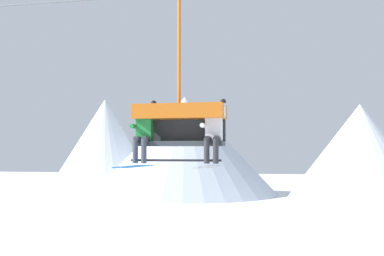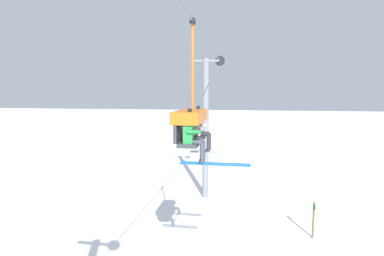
% 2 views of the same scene
% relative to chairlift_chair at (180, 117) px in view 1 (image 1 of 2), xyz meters
% --- Properties ---
extents(mountain_peak_west, '(14.02, 14.02, 11.62)m').
position_rel_chairlift_chair_xyz_m(mountain_peak_west, '(-21.08, 48.39, 0.31)').
color(mountain_peak_west, white).
rests_on(mountain_peak_west, ground_plane).
extents(mountain_peak_central, '(21.42, 21.42, 11.35)m').
position_rel_chairlift_chair_xyz_m(mountain_peak_central, '(-9.85, 45.19, 0.17)').
color(mountain_peak_central, silver).
rests_on(mountain_peak_central, ground_plane).
extents(mountain_peak_east, '(13.87, 13.87, 9.01)m').
position_rel_chairlift_chair_xyz_m(mountain_peak_east, '(8.15, 34.09, -1.00)').
color(mountain_peak_east, white).
rests_on(mountain_peak_east, ground_plane).
extents(chairlift_chair, '(1.85, 0.74, 3.48)m').
position_rel_chairlift_chair_xyz_m(chairlift_chair, '(0.00, 0.00, 0.00)').
color(chairlift_chair, '#33383D').
extents(skier_green, '(0.48, 1.70, 1.34)m').
position_rel_chairlift_chair_xyz_m(skier_green, '(-0.71, -0.21, -0.30)').
color(skier_green, '#23843D').
extents(skier_white, '(0.48, 1.70, 1.34)m').
position_rel_chairlift_chair_xyz_m(skier_white, '(0.72, -0.21, -0.30)').
color(skier_white, silver).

